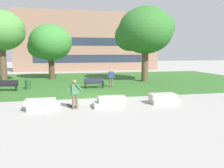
{
  "coord_description": "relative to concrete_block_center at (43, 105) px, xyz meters",
  "views": [
    {
      "loc": [
        -2.09,
        -15.24,
        3.21
      ],
      "look_at": [
        0.73,
        -1.4,
        1.2
      ],
      "focal_mm": 35.0,
      "sensor_mm": 36.0,
      "label": 1
    }
  ],
  "objects": [
    {
      "name": "tree_near_right",
      "position": [
        -5.24,
        12.22,
        5.12
      ],
      "size": [
        5.1,
        4.86,
        7.56
      ],
      "color": "brown",
      "rests_on": "grass_lawn"
    },
    {
      "name": "trash_bin",
      "position": [
        -2.06,
        7.73,
        0.2
      ],
      "size": [
        0.49,
        0.49,
        0.96
      ],
      "color": "#234C28",
      "rests_on": "grass_lawn"
    },
    {
      "name": "concrete_block_left",
      "position": [
        3.87,
        -0.08,
        0.0
      ],
      "size": [
        1.92,
        0.9,
        0.64
      ],
      "color": "#B2ADA3",
      "rests_on": "ground"
    },
    {
      "name": "building_facade_distant",
      "position": [
        5.37,
        27.15,
        4.96
      ],
      "size": [
        25.91,
        1.03,
        10.56
      ],
      "color": "#8E6B56",
      "rests_on": "ground"
    },
    {
      "name": "ground_plane",
      "position": [
        3.54,
        2.66,
        -0.31
      ],
      "size": [
        140.0,
        140.0,
        0.0
      ],
      "primitive_type": "plane",
      "color": "#A3A09B"
    },
    {
      "name": "concrete_block_center",
      "position": [
        0.0,
        0.0,
        0.0
      ],
      "size": [
        1.91,
        0.9,
        0.64
      ],
      "color": "#B2ADA3",
      "rests_on": "ground"
    },
    {
      "name": "person_bystander_near_lawn",
      "position": [
        5.45,
        7.43,
        0.68
      ],
      "size": [
        0.7,
        0.36,
        1.71
      ],
      "color": "brown",
      "rests_on": "grass_lawn"
    },
    {
      "name": "tree_far_right",
      "position": [
        -0.56,
        15.37,
        4.1
      ],
      "size": [
        5.38,
        5.12,
        6.64
      ],
      "color": "#4C3823",
      "rests_on": "grass_lawn"
    },
    {
      "name": "grass_lawn",
      "position": [
        3.54,
        12.66,
        -0.3
      ],
      "size": [
        40.0,
        20.0,
        0.02
      ],
      "primitive_type": "cube",
      "color": "#336628",
      "rests_on": "ground"
    },
    {
      "name": "park_bench_near_right",
      "position": [
        -3.65,
        7.09,
        0.23
      ],
      "size": [
        1.85,
        0.75,
        0.9
      ],
      "color": "black",
      "rests_on": "grass_lawn"
    },
    {
      "name": "concrete_block_right",
      "position": [
        7.43,
        0.18,
        0.0
      ],
      "size": [
        1.86,
        0.9,
        0.64
      ],
      "color": "#B2ADA3",
      "rests_on": "ground"
    },
    {
      "name": "person_skateboarder",
      "position": [
        1.81,
        -0.1,
        0.66
      ],
      "size": [
        0.95,
        0.44,
        1.71
      ],
      "color": "brown",
      "rests_on": "ground"
    },
    {
      "name": "skateboard",
      "position": [
        1.67,
        0.34,
        -0.22
      ],
      "size": [
        0.76,
        0.95,
        0.14
      ],
      "color": "black",
      "rests_on": "ground"
    },
    {
      "name": "tree_far_left",
      "position": [
        9.91,
        10.79,
        5.29
      ],
      "size": [
        6.32,
        6.02,
        8.22
      ],
      "color": "brown",
      "rests_on": "grass_lawn"
    },
    {
      "name": "park_bench_near_left",
      "position": [
        3.8,
        7.19,
        0.23
      ],
      "size": [
        1.81,
        0.57,
        0.9
      ],
      "color": "#1E232D",
      "rests_on": "grass_lawn"
    }
  ]
}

